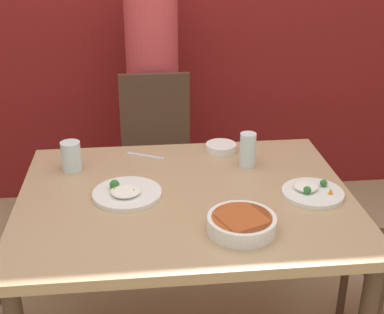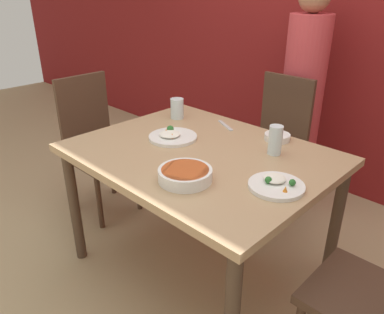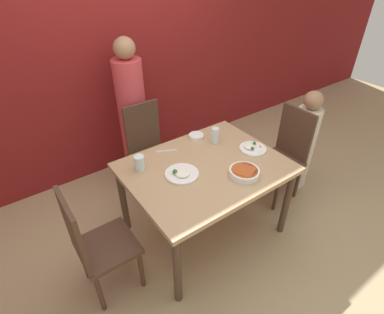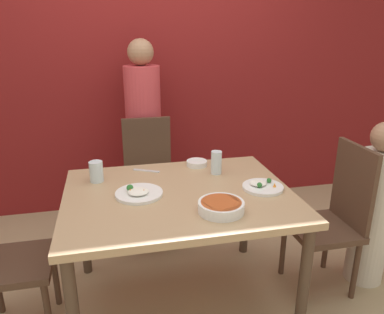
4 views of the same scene
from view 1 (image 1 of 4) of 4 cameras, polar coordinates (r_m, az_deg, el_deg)
The scene contains 10 objects.
dining_table at distance 2.11m, azimuth -0.69°, elevation -6.03°, with size 1.28×1.00×0.75m.
chair_adult_spot at distance 2.93m, azimuth -3.76°, elevation -0.41°, with size 0.40×0.40×0.97m.
person_adult at distance 3.13m, azimuth -4.12°, elevation 5.65°, with size 0.29×0.29×1.56m.
bowl_curry at distance 1.84m, azimuth 5.31°, elevation -7.06°, with size 0.24×0.24×0.05m.
plate_rice_adult at distance 2.11m, azimuth 12.64°, elevation -3.63°, with size 0.24×0.24×0.05m.
plate_rice_child at distance 2.06m, azimuth -7.01°, elevation -3.82°, with size 0.27×0.27×0.06m.
bowl_rice_small at distance 2.44m, azimuth 3.11°, elevation 1.06°, with size 0.14×0.14×0.04m.
glass_water_tall at distance 2.28m, azimuth 5.97°, elevation 0.77°, with size 0.07×0.07×0.15m.
glass_water_short at distance 2.29m, azimuth -12.76°, elevation 0.08°, with size 0.08×0.08×0.13m.
fork_steel at distance 2.39m, azimuth -4.96°, elevation 0.11°, with size 0.17×0.10×0.01m.
Camera 1 is at (-0.16, -1.81, 1.74)m, focal length 50.00 mm.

